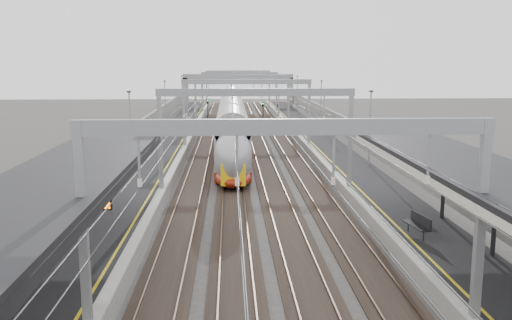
{
  "coord_description": "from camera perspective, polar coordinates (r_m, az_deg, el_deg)",
  "views": [
    {
      "loc": [
        -1.71,
        -15.3,
        9.32
      ],
      "look_at": [
        0.0,
        21.82,
        2.9
      ],
      "focal_mm": 40.0,
      "sensor_mm": 36.0,
      "label": 1
    }
  ],
  "objects": [
    {
      "name": "platform_right",
      "position": [
        61.71,
        6.44,
        1.53
      ],
      "size": [
        4.0,
        120.0,
        1.0
      ],
      "primitive_type": "cube",
      "color": "black",
      "rests_on": "ground"
    },
    {
      "name": "signal_red_far",
      "position": [
        83.98,
        2.23,
        5.08
      ],
      "size": [
        0.32,
        0.32,
        3.48
      ],
      "color": "black",
      "rests_on": "ground"
    },
    {
      "name": "platform_left",
      "position": [
        61.27,
        -8.51,
        1.42
      ],
      "size": [
        4.0,
        120.0,
        1.0
      ],
      "primitive_type": "cube",
      "color": "black",
      "rests_on": "ground"
    },
    {
      "name": "bench",
      "position": [
        28.8,
        15.94,
        -6.07
      ],
      "size": [
        0.84,
        2.07,
        1.04
      ],
      "color": "black",
      "rests_on": "platform_right"
    },
    {
      "name": "overhead_line",
      "position": [
        67.01,
        -1.19,
        7.09
      ],
      "size": [
        13.0,
        140.0,
        6.6
      ],
      "color": "gray",
      "rests_on": "platform_left"
    },
    {
      "name": "wall_left",
      "position": [
        61.53,
        -11.5,
        2.4
      ],
      "size": [
        0.3,
        120.0,
        3.2
      ],
      "primitive_type": "cube",
      "color": "slate",
      "rests_on": "ground"
    },
    {
      "name": "tracks",
      "position": [
        61.03,
        -1.0,
        1.07
      ],
      "size": [
        11.4,
        140.0,
        0.2
      ],
      "color": "black",
      "rests_on": "ground"
    },
    {
      "name": "signal_green",
      "position": [
        91.27,
        -4.85,
        5.43
      ],
      "size": [
        0.32,
        0.32,
        3.48
      ],
      "color": "black",
      "rests_on": "ground"
    },
    {
      "name": "canopy_left",
      "position": [
        19.81,
        -21.17,
        -3.22
      ],
      "size": [
        4.4,
        30.0,
        4.24
      ],
      "color": "black",
      "rests_on": "platform_left"
    },
    {
      "name": "overbridge",
      "position": [
        115.38,
        -1.81,
        7.81
      ],
      "size": [
        22.0,
        2.2,
        6.9
      ],
      "color": "slate",
      "rests_on": "ground"
    },
    {
      "name": "wall_right",
      "position": [
        62.15,
        9.38,
        2.54
      ],
      "size": [
        0.3,
        120.0,
        3.2
      ],
      "primitive_type": "cube",
      "color": "slate",
      "rests_on": "ground"
    },
    {
      "name": "train",
      "position": [
        64.2,
        -2.44,
        3.42
      ],
      "size": [
        2.83,
        51.62,
        4.48
      ],
      "color": "#9A220E",
      "rests_on": "ground"
    },
    {
      "name": "signal_red_near",
      "position": [
        84.23,
        0.71,
        5.1
      ],
      "size": [
        0.32,
        0.32,
        3.48
      ],
      "color": "black",
      "rests_on": "ground"
    }
  ]
}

